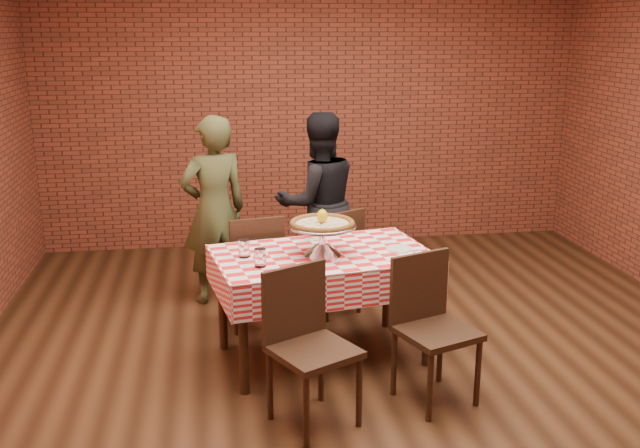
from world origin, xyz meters
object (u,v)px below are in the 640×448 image
at_px(pizza_stand, 322,240).
at_px(water_glass_right, 244,249).
at_px(table, 322,306).
at_px(water_glass_left, 260,258).
at_px(chair_far_left, 252,269).
at_px(condiment_caddy, 312,231).
at_px(chair_near_left, 314,351).
at_px(pizza, 322,224).
at_px(chair_near_right, 437,332).
at_px(diner_olive, 214,210).
at_px(diner_black, 318,203).
at_px(chair_far_right, 331,260).

xyz_separation_m(pizza_stand, water_glass_right, (-0.52, 0.02, -0.04)).
bearing_deg(water_glass_right, table, 1.29).
height_order(water_glass_left, chair_far_left, chair_far_left).
distance_m(condiment_caddy, chair_near_left, 1.24).
height_order(table, condiment_caddy, condiment_caddy).
height_order(pizza, chair_near_left, pizza).
distance_m(chair_near_right, diner_olive, 2.34).
bearing_deg(pizza_stand, diner_olive, 119.48).
distance_m(water_glass_right, chair_near_left, 0.98).
height_order(table, water_glass_right, water_glass_right).
distance_m(pizza, water_glass_right, 0.54).
xyz_separation_m(pizza, water_glass_right, (-0.52, 0.02, -0.15)).
height_order(water_glass_right, diner_black, diner_black).
relative_size(pizza_stand, chair_far_right, 0.53).
relative_size(water_glass_left, chair_far_left, 0.13).
height_order(condiment_caddy, chair_near_left, chair_near_left).
bearing_deg(table, chair_far_left, 123.54).
distance_m(pizza_stand, water_glass_left, 0.47).
bearing_deg(chair_near_left, table, 50.47).
bearing_deg(chair_near_left, pizza, 50.48).
relative_size(table, pizza_stand, 3.09).
xyz_separation_m(condiment_caddy, chair_near_right, (0.62, -1.03, -0.37)).
bearing_deg(pizza_stand, condiment_caddy, 93.63).
relative_size(water_glass_left, diner_black, 0.08).
relative_size(water_glass_left, water_glass_right, 1.00).
height_order(water_glass_right, chair_near_right, chair_near_right).
bearing_deg(condiment_caddy, chair_far_right, 45.17).
bearing_deg(chair_near_right, chair_far_left, 106.21).
xyz_separation_m(water_glass_right, chair_far_right, (0.72, 0.83, -0.39)).
distance_m(water_glass_left, chair_near_right, 1.19).
xyz_separation_m(water_glass_left, chair_near_left, (0.25, -0.63, -0.36)).
relative_size(pizza, condiment_caddy, 3.41).
bearing_deg(pizza_stand, water_glass_right, 177.72).
height_order(pizza, chair_near_right, pizza).
bearing_deg(chair_near_right, table, 109.09).
xyz_separation_m(water_glass_left, chair_far_left, (-0.01, 0.89, -0.37)).
distance_m(chair_near_left, chair_far_left, 1.54).
distance_m(water_glass_right, condiment_caddy, 0.60).
xyz_separation_m(water_glass_right, diner_olive, (-0.19, 1.22, -0.04)).
relative_size(table, chair_far_right, 1.64).
relative_size(pizza, chair_far_left, 0.48).
height_order(pizza, diner_olive, diner_olive).
bearing_deg(water_glass_left, table, 27.12).
xyz_separation_m(diner_olive, diner_black, (0.88, 0.14, -0.00)).
bearing_deg(chair_near_right, condiment_caddy, 100.30).
xyz_separation_m(chair_near_right, diner_black, (-0.41, 2.06, 0.32)).
xyz_separation_m(chair_near_left, chair_far_left, (-0.26, 1.52, -0.01)).
xyz_separation_m(condiment_caddy, diner_olive, (-0.68, 0.89, -0.04)).
distance_m(table, water_glass_right, 0.69).
xyz_separation_m(table, diner_olive, (-0.71, 1.21, 0.40)).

